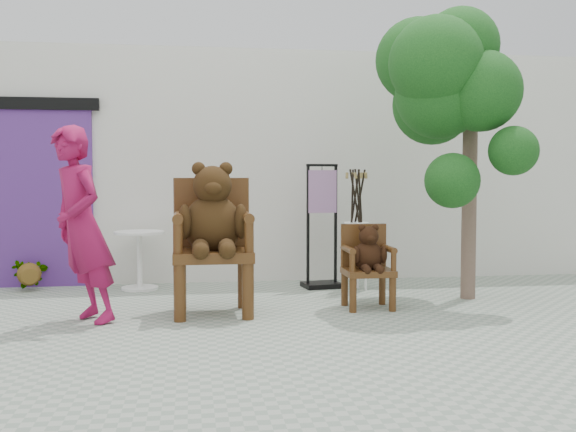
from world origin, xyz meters
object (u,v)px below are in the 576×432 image
object	(u,v)px
chair_big	(213,226)
cafe_table	(139,253)
chair_small	(368,258)
display_stand	(322,240)
tree	(444,85)
stool_bucket	(356,237)
person	(82,226)

from	to	relation	value
chair_big	cafe_table	distance (m)	1.83
chair_small	display_stand	size ratio (longest dim) A/B	0.58
display_stand	tree	bearing A→B (deg)	-51.78
chair_big	display_stand	size ratio (longest dim) A/B	1.00
chair_big	tree	size ratio (longest dim) A/B	0.47
chair_small	cafe_table	world-z (taller)	chair_small
display_stand	stool_bucket	bearing A→B (deg)	-40.67
cafe_table	tree	distance (m)	4.04
tree	person	bearing A→B (deg)	-170.46
display_stand	person	bearing A→B (deg)	-156.30
person	stool_bucket	bearing A→B (deg)	79.23
chair_small	display_stand	xyz separation A→B (m)	(-0.22, 1.32, 0.06)
chair_small	cafe_table	bearing A→B (deg)	148.07
chair_small	person	world-z (taller)	person
chair_small	cafe_table	size ratio (longest dim) A/B	1.24
cafe_table	tree	xyz separation A→B (m)	(3.34, -1.23, 1.91)
chair_big	cafe_table	xyz separation A→B (m)	(-0.83, 1.58, -0.43)
chair_big	chair_small	distance (m)	1.64
stool_bucket	tree	size ratio (longest dim) A/B	0.46
display_stand	tree	world-z (taller)	tree
chair_big	cafe_table	world-z (taller)	chair_big
chair_big	stool_bucket	xyz separation A→B (m)	(1.75, 1.16, -0.23)
chair_big	tree	distance (m)	2.93
person	tree	distance (m)	4.03
person	cafe_table	size ratio (longest dim) A/B	2.59
chair_small	tree	size ratio (longest dim) A/B	0.28
chair_big	display_stand	world-z (taller)	display_stand
cafe_table	chair_small	bearing A→B (deg)	-31.93
person	stool_bucket	size ratio (longest dim) A/B	1.25
chair_big	display_stand	bearing A→B (deg)	45.23
display_stand	stool_bucket	distance (m)	0.44
chair_big	person	xyz separation A→B (m)	(-1.21, -0.28, 0.04)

